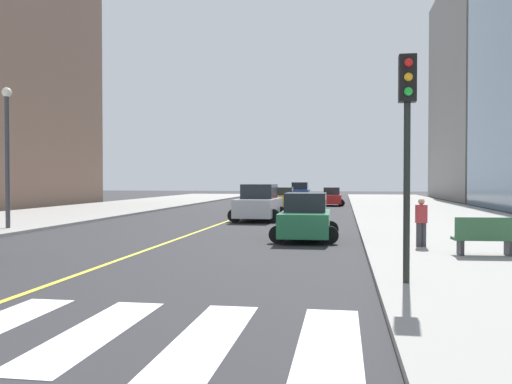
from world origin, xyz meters
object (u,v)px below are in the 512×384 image
object	(u,v)px
car_green_fifth	(306,218)
pedestrian_waiting_east	(421,220)
car_yellow_third	(284,198)
park_bench	(485,237)
street_lamp	(7,144)
traffic_light_near_corner	(407,123)
car_silver_second	(259,204)
car_red_nearest	(331,197)
car_blue_sixth	(300,192)

from	to	relation	value
car_green_fifth	pedestrian_waiting_east	size ratio (longest dim) A/B	2.59
car_yellow_third	pedestrian_waiting_east	xyz separation A→B (m)	(7.53, -27.58, 0.23)
park_bench	street_lamp	bearing A→B (deg)	68.86
car_yellow_third	street_lamp	size ratio (longest dim) A/B	0.60
pedestrian_waiting_east	street_lamp	size ratio (longest dim) A/B	0.25
car_green_fifth	street_lamp	world-z (taller)	street_lamp
car_green_fifth	traffic_light_near_corner	xyz separation A→B (m)	(2.78, -9.37, 2.70)
car_silver_second	car_green_fifth	bearing A→B (deg)	110.69
car_yellow_third	park_bench	distance (m)	30.86
car_red_nearest	car_silver_second	world-z (taller)	car_silver_second
car_silver_second	park_bench	world-z (taller)	car_silver_second
car_red_nearest	car_yellow_third	xyz separation A→B (m)	(-3.93, -3.83, 0.02)
car_green_fifth	traffic_light_near_corner	world-z (taller)	traffic_light_near_corner
car_silver_second	park_bench	bearing A→B (deg)	123.31
car_silver_second	car_blue_sixth	distance (m)	30.88
car_green_fifth	car_blue_sixth	bearing A→B (deg)	-85.78
car_green_fifth	pedestrian_waiting_east	xyz separation A→B (m)	(3.99, -2.76, 0.17)
car_silver_second	car_green_fifth	size ratio (longest dim) A/B	1.15
park_bench	pedestrian_waiting_east	world-z (taller)	pedestrian_waiting_east
car_red_nearest	car_blue_sixth	distance (m)	12.50
car_green_fifth	traffic_light_near_corner	distance (m)	10.14
car_green_fifth	pedestrian_waiting_east	distance (m)	4.86
car_green_fifth	pedestrian_waiting_east	world-z (taller)	car_green_fifth
park_bench	street_lamp	world-z (taller)	street_lamp
car_blue_sixth	street_lamp	distance (m)	40.56
car_red_nearest	car_green_fifth	bearing A→B (deg)	87.22
pedestrian_waiting_east	car_silver_second	bearing A→B (deg)	-81.83
car_green_fifth	park_bench	world-z (taller)	car_green_fifth
traffic_light_near_corner	car_green_fifth	bearing A→B (deg)	-73.45
car_silver_second	car_green_fifth	distance (m)	10.24
car_blue_sixth	park_bench	world-z (taller)	car_blue_sixth
car_yellow_third	pedestrian_waiting_east	bearing A→B (deg)	103.60
car_green_fifth	traffic_light_near_corner	bearing A→B (deg)	105.97
traffic_light_near_corner	pedestrian_waiting_east	size ratio (longest dim) A/B	3.05
car_blue_sixth	traffic_light_near_corner	world-z (taller)	traffic_light_near_corner
car_silver_second	traffic_light_near_corner	distance (m)	20.17
park_bench	car_yellow_third	bearing A→B (deg)	13.59
car_green_fifth	street_lamp	distance (m)	14.11
car_red_nearest	traffic_light_near_corner	xyz separation A→B (m)	(2.39, -38.02, 2.78)
pedestrian_waiting_east	car_yellow_third	bearing A→B (deg)	-97.14
car_blue_sixth	pedestrian_waiting_east	bearing A→B (deg)	98.99
pedestrian_waiting_east	park_bench	bearing A→B (deg)	106.23
street_lamp	car_blue_sixth	bearing A→B (deg)	75.29
car_green_fifth	park_bench	distance (m)	7.24
park_bench	pedestrian_waiting_east	xyz separation A→B (m)	(-1.53, 1.92, 0.34)
car_silver_second	street_lamp	size ratio (longest dim) A/B	0.74
car_red_nearest	car_green_fifth	xyz separation A→B (m)	(-0.39, -28.65, 0.08)
car_silver_second	street_lamp	bearing A→B (deg)	40.16
car_silver_second	traffic_light_near_corner	bearing A→B (deg)	109.44
car_green_fifth	park_bench	size ratio (longest dim) A/B	2.25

